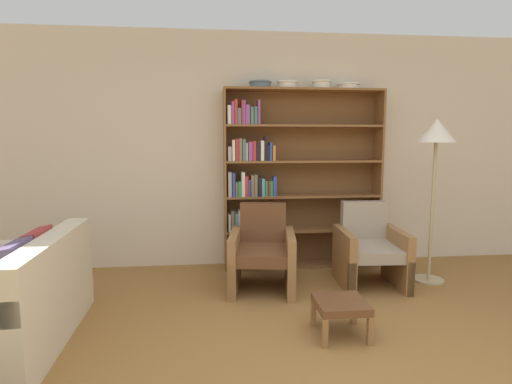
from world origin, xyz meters
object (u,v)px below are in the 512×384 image
armchair_leather (262,252)px  armchair_cushioned (369,249)px  floor_lamp (436,142)px  footstool (341,307)px  bowl_slate (260,84)px  bowl_brass (321,84)px  bookshelf (287,179)px  bowl_terracotta (348,86)px  couch (5,306)px  bowl_olive (287,84)px

armchair_leather → armchair_cushioned: 1.13m
floor_lamp → footstool: bearing=-140.9°
armchair_leather → bowl_slate: bearing=-86.3°
bowl_brass → footstool: 2.60m
floor_lamp → bowl_slate: bearing=159.3°
bookshelf → bowl_terracotta: bearing=-1.3°
bowl_terracotta → armchair_cushioned: bearing=-86.0°
bowl_terracotta → floor_lamp: (0.73, -0.66, -0.64)m
bowl_brass → couch: (-2.78, -1.62, -1.84)m
bowl_brass → armchair_cushioned: bowl_brass is taller
bowl_slate → armchair_cushioned: 2.17m
armchair_leather → footstool: bearing=122.5°
bowl_brass → bowl_terracotta: bowl_brass is taller
armchair_leather → footstool: (0.48, -1.06, -0.14)m
armchair_cushioned → bowl_terracotta: bearing=-82.7°
footstool → bowl_brass: bearing=80.8°
armchair_leather → armchair_cushioned: size_ratio=1.00×
bowl_brass → bowl_terracotta: (0.32, 0.00, -0.01)m
floor_lamp → armchair_leather: bearing=-179.4°
couch → footstool: (2.50, -0.12, -0.06)m
armchair_cushioned → footstool: armchair_cushioned is taller
bookshelf → floor_lamp: bearing=-25.3°
bowl_slate → couch: bowl_slate is taller
bowl_brass → floor_lamp: size_ratio=0.13×
bowl_olive → floor_lamp: (1.44, -0.66, -0.65)m
bookshelf → couch: (-2.39, -1.64, -0.76)m
bowl_brass → bookshelf: bearing=177.7°
bookshelf → bowl_olive: (-0.01, -0.02, 1.08)m
bowl_brass → bowl_terracotta: bearing=0.0°
couch → floor_lamp: 4.12m
couch → floor_lamp: (3.82, 0.96, 1.19)m
floor_lamp → bowl_brass: bearing=147.6°
bowl_slate → bowl_brass: (0.71, 0.00, 0.01)m
bookshelf → footstool: bookshelf is taller
bookshelf → couch: bookshelf is taller
bowl_terracotta → armchair_leather: bowl_terracotta is taller
bowl_brass → armchair_leather: (-0.76, -0.68, -1.77)m
bowl_olive → bowl_terracotta: (0.71, 0.00, -0.01)m
floor_lamp → armchair_cushioned: bearing=-178.5°
armchair_cushioned → bookshelf: bearing=-39.4°
bookshelf → couch: 2.99m
bowl_brass → footstool: (-0.28, -1.74, -1.91)m
bowl_terracotta → armchair_leather: size_ratio=0.31×
bowl_olive → floor_lamp: bearing=-24.7°
bookshelf → armchair_cushioned: bearing=-42.6°
floor_lamp → footstool: floor_lamp is taller
bowl_slate → armchair_cushioned: size_ratio=0.31×
bowl_terracotta → armchair_leather: (-1.08, -0.68, -1.75)m
bowl_terracotta → floor_lamp: bearing=-42.3°
couch → footstool: couch is taller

